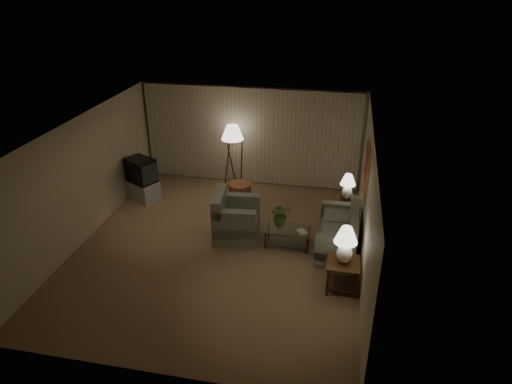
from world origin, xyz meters
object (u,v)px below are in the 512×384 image
table_lamp_far (348,185)px  coffee_table (287,235)px  side_table_near (343,270)px  vase (281,225)px  sofa (337,234)px  ottoman (240,190)px  table_lamp_near (345,242)px  tv_cabinet (143,190)px  armchair (237,220)px  floor_lamp (233,157)px  side_table_far (346,206)px  crt_tv (141,170)px

table_lamp_far → coffee_table: bearing=-131.7°
side_table_near → vase: (-1.35, 1.25, 0.08)m
sofa → ottoman: size_ratio=2.80×
table_lamp_near → tv_cabinet: (-5.20, 2.75, -0.79)m
armchair → ottoman: (-0.37, 1.90, -0.23)m
table_lamp_near → floor_lamp: 4.85m
side_table_far → crt_tv: size_ratio=0.68×
table_lamp_far → side_table_near: bearing=-90.0°
armchair → ottoman: armchair is taller
side_table_far → coffee_table: side_table_far is taller
sofa → floor_lamp: floor_lamp is taller
floor_lamp → tv_cabinet: bearing=-154.5°
table_lamp_far → floor_lamp: floor_lamp is taller
crt_tv → sofa: bearing=12.9°
table_lamp_far → ottoman: bearing=165.2°
crt_tv → ottoman: size_ratio=1.49×
armchair → table_lamp_near: table_lamp_near is taller
sofa → table_lamp_far: 1.40m
table_lamp_far → floor_lamp: bearing=158.5°
side_table_far → table_lamp_near: size_ratio=0.81×
tv_cabinet → vase: 4.14m
armchair → coffee_table: size_ratio=1.18×
table_lamp_near → ottoman: (-2.74, 3.33, -0.84)m
side_table_near → coffee_table: 1.74m
table_lamp_near → vase: size_ratio=4.36×
sofa → coffee_table: sofa is taller
table_lamp_far → crt_tv: size_ratio=0.70×
table_lamp_near → armchair: bearing=149.0°
coffee_table → tv_cabinet: bearing=159.4°
floor_lamp → ottoman: bearing=-58.2°
armchair → crt_tv: (-2.83, 1.33, 0.38)m
table_lamp_far → tv_cabinet: (-5.20, 0.15, -0.72)m
armchair → side_table_far: armchair is taller
side_table_near → side_table_far: bearing=90.0°
tv_cabinet → ottoman: (2.46, 0.57, -0.05)m
sofa → coffee_table: 1.06m
ottoman → side_table_near: bearing=-50.5°
vase → crt_tv: bearing=158.7°
side_table_far → table_lamp_near: table_lamp_near is taller
side_table_near → side_table_far: size_ratio=1.02×
sofa → vase: bearing=-84.2°
coffee_table → armchair: bearing=171.5°
coffee_table → ottoman: coffee_table is taller
ottoman → table_lamp_near: bearing=-50.5°
crt_tv → table_lamp_near: bearing=0.5°
table_lamp_far → ottoman: 2.93m
armchair → table_lamp_far: bearing=-69.8°
table_lamp_far → side_table_far: bearing=26.6°
coffee_table → sofa: bearing=5.4°
vase → ottoman: bearing=123.7°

